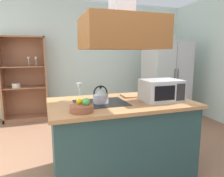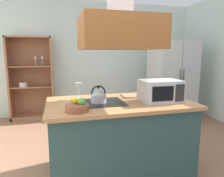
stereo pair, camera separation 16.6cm
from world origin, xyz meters
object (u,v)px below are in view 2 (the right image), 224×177
kettle (98,96)px  microwave (160,91)px  fruit_bowl (78,107)px  cutting_board (135,96)px  wine_glass_on_counter (79,87)px  refrigerator (172,80)px  dish_cabinet (32,83)px

kettle → microwave: (0.72, -0.13, 0.04)m
microwave → fruit_bowl: 1.01m
cutting_board → wine_glass_on_counter: (-0.74, 0.05, 0.14)m
refrigerator → microwave: (-1.30, -1.90, 0.16)m
refrigerator → fruit_bowl: 3.10m
dish_cabinet → microwave: bearing=-57.4°
wine_glass_on_counter → fruit_bowl: size_ratio=0.88×
refrigerator → wine_glass_on_counter: size_ratio=8.45×
cutting_board → wine_glass_on_counter: size_ratio=1.65×
dish_cabinet → kettle: dish_cabinet is taller
cutting_board → fruit_bowl: (-0.81, -0.53, 0.04)m
refrigerator → kettle: size_ratio=8.57×
refrigerator → microwave: refrigerator is taller
microwave → wine_glass_on_counter: microwave is taller
cutting_board → fruit_bowl: 0.97m
kettle → fruit_bowl: bearing=-132.3°
cutting_board → wine_glass_on_counter: bearing=176.4°
refrigerator → cutting_board: (-1.49, -1.54, 0.04)m
refrigerator → dish_cabinet: bearing=164.7°
kettle → cutting_board: 0.60m
kettle → cutting_board: kettle is taller
dish_cabinet → cutting_board: 2.85m
dish_cabinet → wine_glass_on_counter: (0.83, -2.33, 0.24)m
refrigerator → microwave: bearing=-124.4°
microwave → refrigerator: bearing=55.6°
cutting_board → microwave: size_ratio=0.74×
wine_glass_on_counter → fruit_bowl: wine_glass_on_counter is taller
refrigerator → dish_cabinet: 3.17m
microwave → wine_glass_on_counter: 1.01m
microwave → fruit_bowl: microwave is taller
microwave → cutting_board: bearing=116.6°
cutting_board → microwave: (0.18, -0.36, 0.12)m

